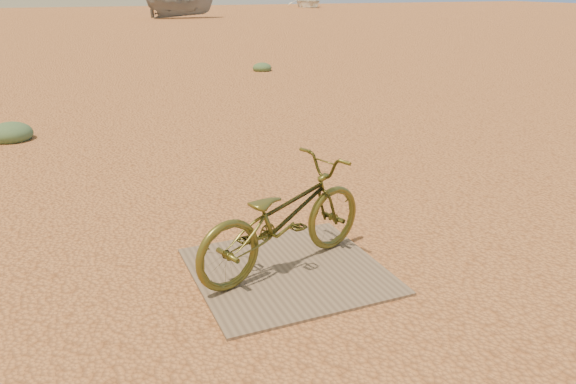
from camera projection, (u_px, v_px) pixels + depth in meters
name	position (u px, v px, depth m)	size (l,w,h in m)	color
ground	(249.00, 304.00, 3.83)	(120.00, 120.00, 0.00)	#C07C4A
plywood_board	(288.00, 271.00, 4.26)	(1.39, 1.34, 0.02)	#73604E
bicycle	(283.00, 217.00, 4.16)	(0.54, 1.56, 0.82)	brown
boat_mid_right	(181.00, 3.00, 36.86)	(1.81, 4.82, 1.87)	slate
boat_far_right	(308.00, 2.00, 55.45)	(3.47, 4.86, 1.01)	white
kale_a	(12.00, 140.00, 7.90)	(0.59, 0.59, 0.32)	#55734E
kale_b	(262.00, 71.00, 14.28)	(0.48, 0.48, 0.26)	#55734E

